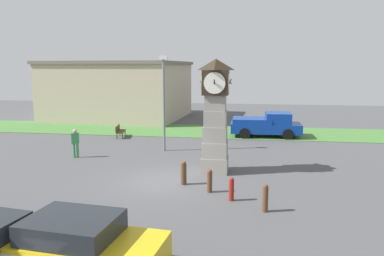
% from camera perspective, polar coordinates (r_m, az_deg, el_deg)
% --- Properties ---
extents(ground_plane, '(74.72, 74.72, 0.00)m').
position_cam_1_polar(ground_plane, '(17.43, -4.25, -8.13)').
color(ground_plane, '#4C4C4F').
extents(clock_tower, '(1.56, 1.53, 5.60)m').
position_cam_1_polar(clock_tower, '(18.39, 3.59, 1.85)').
color(clock_tower, gray).
rests_on(clock_tower, ground_plane).
extents(bollard_near_tower, '(0.21, 0.21, 1.03)m').
position_cam_1_polar(bollard_near_tower, '(14.04, 11.11, -10.40)').
color(bollard_near_tower, brown).
rests_on(bollard_near_tower, ground_plane).
extents(bollard_mid_row, '(0.20, 0.20, 0.95)m').
position_cam_1_polar(bollard_mid_row, '(14.96, 6.03, -9.21)').
color(bollard_mid_row, maroon).
rests_on(bollard_mid_row, ground_plane).
extents(bollard_far_row, '(0.22, 0.22, 0.99)m').
position_cam_1_polar(bollard_far_row, '(15.85, 2.70, -8.02)').
color(bollard_far_row, brown).
rests_on(bollard_far_row, ground_plane).
extents(bollard_end_row, '(0.26, 0.26, 1.08)m').
position_cam_1_polar(bollard_end_row, '(16.82, -1.29, -6.80)').
color(bollard_end_row, brown).
rests_on(bollard_end_row, ground_plane).
extents(car_by_building, '(4.17, 2.35, 1.53)m').
position_cam_1_polar(car_by_building, '(10.21, -16.53, -16.85)').
color(car_by_building, gold).
rests_on(car_by_building, ground_plane).
extents(pickup_truck, '(5.20, 2.46, 1.85)m').
position_cam_1_polar(pickup_truck, '(28.60, 11.20, 0.52)').
color(pickup_truck, navy).
rests_on(pickup_truck, ground_plane).
extents(bench, '(0.81, 1.67, 0.90)m').
position_cam_1_polar(bench, '(28.40, -10.94, -0.37)').
color(bench, brown).
rests_on(bench, ground_plane).
extents(pedestrian_crossing_lot, '(0.45, 0.35, 1.68)m').
position_cam_1_polar(pedestrian_crossing_lot, '(22.66, -17.35, -1.94)').
color(pedestrian_crossing_lot, '#338C4C').
rests_on(pedestrian_crossing_lot, ground_plane).
extents(street_lamp_near_road, '(0.50, 0.24, 5.90)m').
position_cam_1_polar(street_lamp_near_road, '(23.14, -4.31, 4.87)').
color(street_lamp_near_road, slate).
rests_on(street_lamp_near_road, ground_plane).
extents(warehouse_blue_far, '(13.66, 12.27, 5.75)m').
position_cam_1_polar(warehouse_blue_far, '(39.40, -10.92, 5.76)').
color(warehouse_blue_far, '#B7A88E').
rests_on(warehouse_blue_far, ground_plane).
extents(grass_verge_far, '(44.83, 6.01, 0.04)m').
position_cam_1_polar(grass_verge_far, '(30.48, 3.19, -0.52)').
color(grass_verge_far, '#477A38').
rests_on(grass_verge_far, ground_plane).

